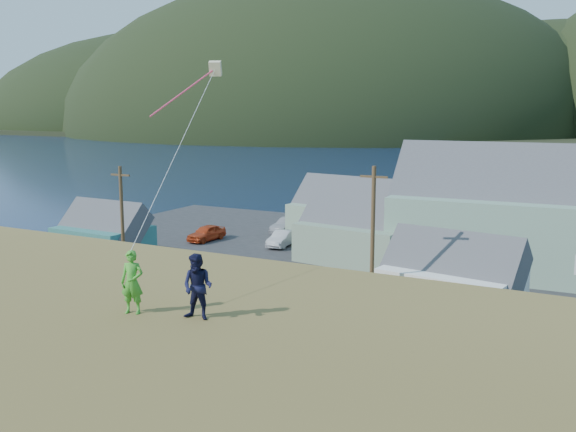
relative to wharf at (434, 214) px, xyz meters
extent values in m
plane|color=#0A1638|center=(6.00, -40.00, -0.45)|extent=(900.00, 900.00, 0.00)
cube|color=#4C3D19|center=(6.00, -42.00, -0.40)|extent=(110.00, 8.00, 0.10)
cube|color=#28282B|center=(6.00, -23.00, -0.39)|extent=(72.00, 36.00, 0.12)
cube|color=gray|center=(0.00, 0.00, 0.00)|extent=(26.00, 14.00, 0.90)
ellipsoid|color=black|center=(-214.00, 240.00, 1.55)|extent=(240.00, 216.00, 108.00)
ellipsoid|color=black|center=(-114.00, 220.00, 1.55)|extent=(260.00, 234.00, 143.00)
ellipsoid|color=black|center=(-14.00, 260.00, 1.55)|extent=(200.00, 180.00, 100.00)
cube|color=#2B655B|center=(-19.26, -32.62, 0.99)|extent=(7.27, 5.58, 2.65)
cube|color=#47474C|center=(-19.26, -32.62, 3.02)|extent=(7.76, 5.47, 5.17)
cube|color=gray|center=(-0.03, -24.09, 1.23)|extent=(9.50, 6.98, 3.13)
cube|color=#47474C|center=(-0.03, -24.09, 3.58)|extent=(9.97, 6.86, 5.68)
cube|color=white|center=(10.20, -34.74, 1.17)|extent=(8.24, 6.46, 3.00)
cube|color=#47474C|center=(10.20, -34.74, 3.42)|extent=(8.72, 6.45, 5.27)
cube|color=gray|center=(-3.60, -16.67, 1.36)|extent=(11.44, 7.94, 3.38)
cube|color=#47474C|center=(-3.60, -16.67, 4.00)|extent=(11.92, 7.93, 6.25)
cylinder|color=#47331E|center=(-11.75, -38.50, 3.90)|extent=(0.24, 0.24, 8.47)
cylinder|color=#47331E|center=(6.54, -38.50, 4.29)|extent=(0.24, 0.24, 9.25)
imported|color=silver|center=(-0.45, -15.59, 0.34)|extent=(1.99, 4.68, 1.35)
imported|color=#37448B|center=(8.17, -16.47, 0.39)|extent=(1.96, 4.50, 1.44)
imported|color=#BD3C17|center=(-15.67, -22.84, 0.41)|extent=(2.09, 4.45, 1.47)
imported|color=maroon|center=(-5.43, -14.98, 0.41)|extent=(2.50, 5.32, 1.47)
imported|color=#232228|center=(2.19, -20.88, 0.40)|extent=(2.34, 5.16, 1.47)
imported|color=navy|center=(7.26, -21.34, 0.39)|extent=(1.96, 4.31, 1.43)
imported|color=black|center=(2.31, -15.17, 0.35)|extent=(1.74, 4.02, 1.35)
imported|color=slate|center=(-10.58, -15.94, 0.44)|extent=(1.95, 4.79, 1.55)
imported|color=white|center=(-3.79, -21.51, 0.35)|extent=(2.79, 5.12, 1.36)
imported|color=#B2B2B7|center=(-8.16, -21.66, 0.38)|extent=(1.84, 4.42, 1.42)
imported|color=green|center=(7.51, -59.39, 7.59)|extent=(0.71, 0.57, 1.68)
imported|color=black|center=(9.31, -58.99, 7.60)|extent=(0.90, 0.74, 1.70)
cube|color=beige|center=(4.47, -50.82, 13.57)|extent=(0.58, 0.56, 0.60)
cylinder|color=#FC426D|center=(3.87, -52.07, 12.67)|extent=(0.06, 0.06, 3.31)
cylinder|color=white|center=(5.99, -55.11, 11.00)|extent=(0.02, 0.02, 10.45)
camera|label=1|loc=(18.62, -71.87, 12.09)|focal=40.00mm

